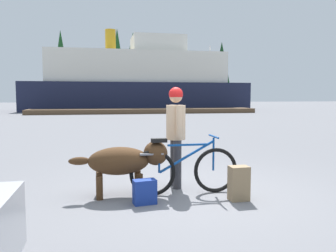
{
  "coord_description": "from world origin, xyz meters",
  "views": [
    {
      "loc": [
        -1.37,
        -5.02,
        1.53
      ],
      "look_at": [
        -0.09,
        1.37,
        0.96
      ],
      "focal_mm": 36.49,
      "sensor_mm": 36.0,
      "label": 1
    }
  ],
  "objects_px": {
    "person_cyclist": "(176,128)",
    "ferry_boat": "(138,83)",
    "backpack": "(239,183)",
    "handbag_pannier": "(145,192)",
    "bicycle": "(184,170)",
    "dog": "(126,161)",
    "sailboat_moored": "(209,105)"
  },
  "relations": [
    {
      "from": "backpack",
      "to": "ferry_boat",
      "type": "height_order",
      "value": "ferry_boat"
    },
    {
      "from": "sailboat_moored",
      "to": "bicycle",
      "type": "bearing_deg",
      "value": -108.97
    },
    {
      "from": "dog",
      "to": "backpack",
      "type": "relative_size",
      "value": 2.96
    },
    {
      "from": "bicycle",
      "to": "handbag_pannier",
      "type": "relative_size",
      "value": 4.92
    },
    {
      "from": "dog",
      "to": "handbag_pannier",
      "type": "distance_m",
      "value": 0.64
    },
    {
      "from": "sailboat_moored",
      "to": "ferry_boat",
      "type": "bearing_deg",
      "value": 175.14
    },
    {
      "from": "backpack",
      "to": "sailboat_moored",
      "type": "distance_m",
      "value": 33.32
    },
    {
      "from": "ferry_boat",
      "to": "dog",
      "type": "bearing_deg",
      "value": -96.68
    },
    {
      "from": "dog",
      "to": "ferry_boat",
      "type": "xyz_separation_m",
      "value": [
        3.73,
        31.89,
        2.42
      ]
    },
    {
      "from": "bicycle",
      "to": "dog",
      "type": "height_order",
      "value": "bicycle"
    },
    {
      "from": "person_cyclist",
      "to": "sailboat_moored",
      "type": "relative_size",
      "value": 0.22
    },
    {
      "from": "person_cyclist",
      "to": "bicycle",
      "type": "bearing_deg",
      "value": -86.45
    },
    {
      "from": "handbag_pannier",
      "to": "dog",
      "type": "bearing_deg",
      "value": 116.56
    },
    {
      "from": "ferry_boat",
      "to": "backpack",
      "type": "bearing_deg",
      "value": -93.74
    },
    {
      "from": "backpack",
      "to": "sailboat_moored",
      "type": "height_order",
      "value": "sailboat_moored"
    },
    {
      "from": "person_cyclist",
      "to": "ferry_boat",
      "type": "xyz_separation_m",
      "value": [
        2.87,
        31.54,
        1.96
      ]
    },
    {
      "from": "handbag_pannier",
      "to": "sailboat_moored",
      "type": "height_order",
      "value": "sailboat_moored"
    },
    {
      "from": "bicycle",
      "to": "backpack",
      "type": "relative_size",
      "value": 3.4
    },
    {
      "from": "dog",
      "to": "backpack",
      "type": "height_order",
      "value": "dog"
    },
    {
      "from": "bicycle",
      "to": "sailboat_moored",
      "type": "bearing_deg",
      "value": 71.03
    },
    {
      "from": "dog",
      "to": "sailboat_moored",
      "type": "height_order",
      "value": "sailboat_moored"
    },
    {
      "from": "ferry_boat",
      "to": "sailboat_moored",
      "type": "bearing_deg",
      "value": -4.86
    },
    {
      "from": "dog",
      "to": "handbag_pannier",
      "type": "relative_size",
      "value": 4.28
    },
    {
      "from": "bicycle",
      "to": "dog",
      "type": "distance_m",
      "value": 0.91
    },
    {
      "from": "bicycle",
      "to": "handbag_pannier",
      "type": "height_order",
      "value": "bicycle"
    },
    {
      "from": "bicycle",
      "to": "handbag_pannier",
      "type": "bearing_deg",
      "value": -151.53
    },
    {
      "from": "backpack",
      "to": "handbag_pannier",
      "type": "distance_m",
      "value": 1.38
    },
    {
      "from": "ferry_boat",
      "to": "sailboat_moored",
      "type": "height_order",
      "value": "ferry_boat"
    },
    {
      "from": "bicycle",
      "to": "dog",
      "type": "xyz_separation_m",
      "value": [
        -0.89,
        0.1,
        0.16
      ]
    },
    {
      "from": "person_cyclist",
      "to": "ferry_boat",
      "type": "distance_m",
      "value": 31.73
    },
    {
      "from": "bicycle",
      "to": "dog",
      "type": "relative_size",
      "value": 1.15
    },
    {
      "from": "dog",
      "to": "ferry_boat",
      "type": "distance_m",
      "value": 32.19
    }
  ]
}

